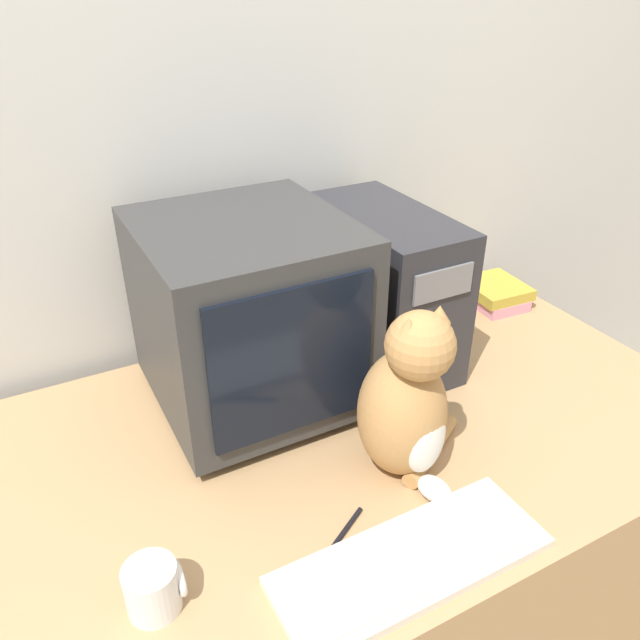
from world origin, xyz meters
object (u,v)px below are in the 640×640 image
at_px(book_stack, 496,294).
at_px(cat, 408,405).
at_px(mug, 154,588).
at_px(computer_tower, 383,287).
at_px(crt_monitor, 249,314).
at_px(keyboard, 412,561).
at_px(pen, 341,536).

bearing_deg(book_stack, cat, -145.07).
xyz_separation_m(cat, mug, (-0.51, -0.07, -0.12)).
height_order(computer_tower, book_stack, computer_tower).
relative_size(crt_monitor, book_stack, 2.46).
distance_m(crt_monitor, keyboard, 0.60).
bearing_deg(mug, keyboard, -17.61).
bearing_deg(keyboard, mug, 162.39).
height_order(crt_monitor, pen, crt_monitor).
distance_m(pen, mug, 0.32).
relative_size(pen, mug, 1.42).
height_order(keyboard, cat, cat).
xyz_separation_m(computer_tower, pen, (-0.39, -0.47, -0.19)).
bearing_deg(keyboard, computer_tower, 61.69).
xyz_separation_m(cat, book_stack, (0.64, 0.44, -0.13)).
xyz_separation_m(crt_monitor, cat, (0.17, -0.36, -0.06)).
distance_m(crt_monitor, book_stack, 0.83).
relative_size(cat, pen, 2.87).
distance_m(cat, mug, 0.53).
height_order(computer_tower, keyboard, computer_tower).
relative_size(keyboard, pen, 3.74).
height_order(crt_monitor, cat, crt_monitor).
relative_size(keyboard, cat, 1.30).
bearing_deg(crt_monitor, mug, -128.75).
relative_size(computer_tower, pen, 3.42).
xyz_separation_m(computer_tower, cat, (-0.19, -0.38, -0.03)).
distance_m(computer_tower, mug, 0.85).
bearing_deg(crt_monitor, cat, -65.22).
relative_size(cat, book_stack, 2.01).
relative_size(book_stack, pen, 1.43).
xyz_separation_m(computer_tower, mug, (-0.71, -0.45, -0.15)).
bearing_deg(crt_monitor, book_stack, 5.93).
relative_size(crt_monitor, keyboard, 0.94).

